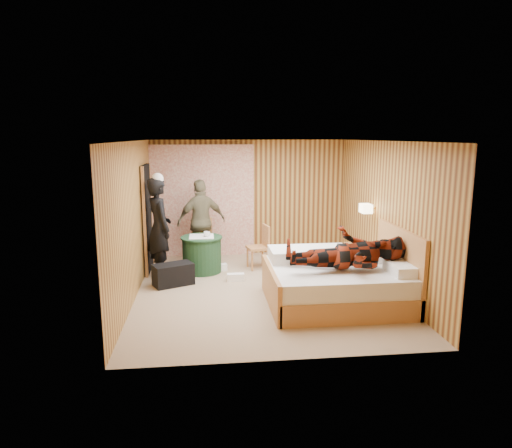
{
  "coord_description": "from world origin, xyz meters",
  "views": [
    {
      "loc": [
        -0.93,
        -7.37,
        2.59
      ],
      "look_at": [
        -0.06,
        0.49,
        1.05
      ],
      "focal_mm": 32.0,
      "sensor_mm": 36.0,
      "label": 1
    }
  ],
  "objects": [
    {
      "name": "doorway",
      "position": [
        -2.06,
        1.4,
        1.02
      ],
      "size": [
        0.06,
        0.9,
        2.05
      ],
      "primitive_type": "cube",
      "color": "black",
      "rests_on": "floor"
    },
    {
      "name": "wall_left",
      "position": [
        -2.1,
        0.0,
        1.25
      ],
      "size": [
        0.02,
        5.0,
        2.5
      ],
      "primitive_type": "cube",
      "color": "tan",
      "rests_on": "floor"
    },
    {
      "name": "ceiling",
      "position": [
        0.0,
        0.0,
        2.5
      ],
      "size": [
        4.2,
        5.0,
        0.01
      ],
      "primitive_type": "cube",
      "color": "white",
      "rests_on": "wall_back"
    },
    {
      "name": "man_at_table",
      "position": [
        -1.03,
        1.83,
        0.86
      ],
      "size": [
        1.09,
        0.72,
        1.72
      ],
      "primitive_type": "imported",
      "rotation": [
        0.0,
        0.0,
        3.47
      ],
      "color": "#71684B",
      "rests_on": "floor"
    },
    {
      "name": "curtain",
      "position": [
        -1.0,
        2.43,
        1.2
      ],
      "size": [
        2.2,
        0.08,
        2.4
      ],
      "primitive_type": "cube",
      "color": "white",
      "rests_on": "floor"
    },
    {
      "name": "floor",
      "position": [
        0.0,
        0.0,
        0.0
      ],
      "size": [
        4.2,
        5.0,
        0.01
      ],
      "primitive_type": "cube",
      "color": "tan",
      "rests_on": "ground"
    },
    {
      "name": "wall_lamp",
      "position": [
        1.92,
        0.45,
        1.3
      ],
      "size": [
        0.26,
        0.24,
        0.16
      ],
      "color": "gold",
      "rests_on": "wall_right"
    },
    {
      "name": "cup_table",
      "position": [
        -0.93,
        1.12,
        0.75
      ],
      "size": [
        0.13,
        0.13,
        0.1
      ],
      "primitive_type": "imported",
      "rotation": [
        0.0,
        0.0,
        0.09
      ],
      "color": "white",
      "rests_on": "round_table"
    },
    {
      "name": "book_upper",
      "position": [
        1.88,
        0.52,
        0.62
      ],
      "size": [
        0.17,
        0.23,
        0.02
      ],
      "primitive_type": "imported",
      "rotation": [
        0.0,
        0.0,
        0.04
      ],
      "color": "white",
      "rests_on": "nightstand"
    },
    {
      "name": "sneaker_left",
      "position": [
        -0.43,
        0.53,
        0.07
      ],
      "size": [
        0.31,
        0.13,
        0.14
      ],
      "primitive_type": "cube",
      "rotation": [
        0.0,
        0.0,
        -0.01
      ],
      "color": "white",
      "rests_on": "floor"
    },
    {
      "name": "duffel_bag",
      "position": [
        -1.53,
        0.42,
        0.19
      ],
      "size": [
        0.76,
        0.6,
        0.38
      ],
      "primitive_type": "cube",
      "rotation": [
        0.0,
        0.0,
        0.42
      ],
      "color": "black",
      "rests_on": "floor"
    },
    {
      "name": "cup_nightstand",
      "position": [
        1.88,
        0.7,
        0.63
      ],
      "size": [
        0.13,
        0.13,
        0.09
      ],
      "primitive_type": "imported",
      "rotation": [
        0.0,
        0.0,
        -0.31
      ],
      "color": "white",
      "rests_on": "nightstand"
    },
    {
      "name": "man_on_bed",
      "position": [
        1.15,
        -0.98,
        1.02
      ],
      "size": [
        0.86,
        0.67,
        1.77
      ],
      "primitive_type": "imported",
      "rotation": [
        0.0,
        1.57,
        0.0
      ],
      "color": "maroon",
      "rests_on": "bed"
    },
    {
      "name": "book_lower",
      "position": [
        1.88,
        0.52,
        0.6
      ],
      "size": [
        0.17,
        0.23,
        0.02
      ],
      "primitive_type": "imported",
      "rotation": [
        0.0,
        0.0,
        -0.01
      ],
      "color": "white",
      "rests_on": "nightstand"
    },
    {
      "name": "bed",
      "position": [
        1.12,
        -0.75,
        0.34
      ],
      "size": [
        2.18,
        1.71,
        1.18
      ],
      "color": "tan",
      "rests_on": "floor"
    },
    {
      "name": "round_table",
      "position": [
        -1.03,
        1.17,
        0.35
      ],
      "size": [
        0.79,
        0.79,
        0.7
      ],
      "color": "#214827",
      "rests_on": "floor"
    },
    {
      "name": "wall_right",
      "position": [
        2.1,
        0.0,
        1.25
      ],
      "size": [
        0.02,
        5.0,
        2.5
      ],
      "primitive_type": "cube",
      "color": "tan",
      "rests_on": "floor"
    },
    {
      "name": "sneaker_right",
      "position": [
        -0.7,
        1.2,
        0.07
      ],
      "size": [
        0.31,
        0.19,
        0.13
      ],
      "primitive_type": "cube",
      "rotation": [
        0.0,
        0.0,
        0.24
      ],
      "color": "white",
      "rests_on": "floor"
    },
    {
      "name": "chair_far",
      "position": [
        -1.03,
        1.8,
        0.54
      ],
      "size": [
        0.43,
        0.43,
        0.93
      ],
      "rotation": [
        0.0,
        0.0,
        -0.02
      ],
      "color": "tan",
      "rests_on": "floor"
    },
    {
      "name": "chair_near",
      "position": [
        0.13,
        1.3,
        0.5
      ],
      "size": [
        0.46,
        0.46,
        0.86
      ],
      "rotation": [
        0.0,
        0.0,
        -1.37
      ],
      "color": "tan",
      "rests_on": "floor"
    },
    {
      "name": "wall_back",
      "position": [
        0.0,
        2.5,
        1.25
      ],
      "size": [
        4.2,
        0.02,
        2.5
      ],
      "primitive_type": "cube",
      "color": "tan",
      "rests_on": "floor"
    },
    {
      "name": "nightstand",
      "position": [
        1.88,
        0.57,
        0.3
      ],
      "size": [
        0.45,
        0.61,
        0.59
      ],
      "color": "tan",
      "rests_on": "floor"
    },
    {
      "name": "woman_standing",
      "position": [
        -1.79,
        0.95,
        0.93
      ],
      "size": [
        0.67,
        0.79,
        1.85
      ],
      "primitive_type": "imported",
      "rotation": [
        0.0,
        0.0,
        1.97
      ],
      "color": "black",
      "rests_on": "floor"
    }
  ]
}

